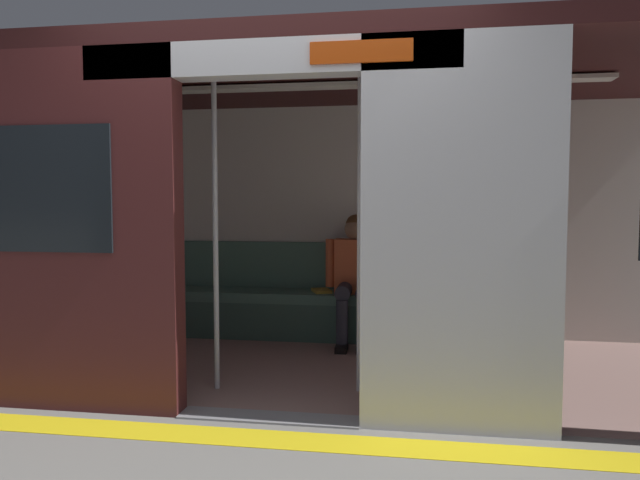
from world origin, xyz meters
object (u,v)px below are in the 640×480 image
bench_seat (321,304)px  person_seated (355,270)px  train_car (292,171)px  handbag (396,285)px  book (321,291)px  grab_pole_door (215,231)px  grab_pole_far (360,231)px

bench_seat → person_seated: (-0.32, 0.05, 0.33)m
train_car → person_seated: (-0.41, -0.85, -0.85)m
handbag → book: size_ratio=1.18×
person_seated → handbag: size_ratio=4.49×
train_car → book: train_car is taller
book → grab_pole_door: grab_pole_door is taller
book → grab_pole_door: (0.48, 1.57, 0.64)m
person_seated → handbag: 0.40m
book → train_car: bearing=62.2°
bench_seat → person_seated: size_ratio=2.84×
train_car → bench_seat: (-0.09, -0.90, -1.18)m
book → grab_pole_door: size_ratio=0.10×
train_car → grab_pole_far: train_car is taller
handbag → grab_pole_far: size_ratio=0.12×
train_car → handbag: (-0.77, -0.93, -0.99)m
train_car → handbag: bearing=-129.8°
handbag → grab_pole_far: bearing=82.1°
person_seated → bench_seat: bearing=-9.3°
person_seated → book: size_ratio=5.30×
train_car → grab_pole_far: (-0.57, 0.54, -0.43)m
train_car → bench_seat: bearing=-95.4°
handbag → grab_pole_far: grab_pole_far is taller
grab_pole_far → train_car: bearing=-43.3°
person_seated → train_car: bearing=64.4°
grab_pole_far → bench_seat: bearing=-71.4°
handbag → grab_pole_door: size_ratio=0.12×
grab_pole_door → grab_pole_far: same height
train_car → person_seated: 1.27m
person_seated → grab_pole_door: size_ratio=0.54×
book → grab_pole_far: size_ratio=0.10×
bench_seat → grab_pole_far: 1.70m
book → grab_pole_far: (-0.48, 1.47, 0.64)m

